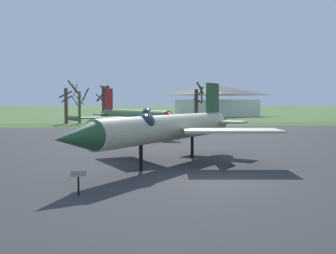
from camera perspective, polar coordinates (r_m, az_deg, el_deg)
name	(u,v)px	position (r m, az deg, el deg)	size (l,w,h in m)	color
ground_plane	(222,183)	(19.49, 7.51, -7.75)	(600.00, 600.00, 0.00)	#4C6B33
asphalt_apron	(177,147)	(34.26, 1.24, -2.75)	(80.01, 50.69, 0.05)	#333335
grass_verge_strip	(150,125)	(65.35, -2.57, 0.29)	(140.01, 12.00, 0.06)	#3F5C2A
jet_fighter_front_left	(165,128)	(24.17, -0.43, -0.07)	(12.69, 14.53, 5.14)	#B7B293
info_placard_front_left	(78,179)	(16.84, -12.42, -7.10)	(0.69, 0.42, 1.10)	black
jet_fighter_front_right	(135,116)	(45.82, -4.64, 1.54)	(12.76, 13.82, 5.39)	#4C6B47
info_placard_front_right	(178,136)	(38.12, 1.40, -1.26)	(0.61, 0.41, 0.90)	black
bare_tree_left_of_center	(67,103)	(70.78, -14.00, 3.24)	(3.30, 3.34, 7.26)	brown
bare_tree_center	(80,103)	(70.50, -12.27, 3.25)	(3.09, 3.07, 6.75)	brown
bare_tree_right_of_center	(104,102)	(67.47, -8.96, 3.52)	(2.94, 2.97, 6.52)	#42382D
bare_tree_far_right	(197,103)	(69.24, 4.10, 3.31)	(2.04, 2.50, 7.06)	#42382D
visitor_building	(215,101)	(106.67, 6.63, 3.63)	(21.32, 13.87, 7.84)	silver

